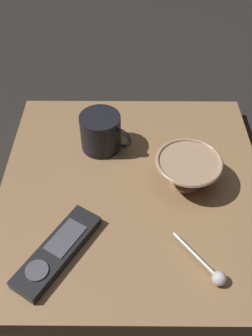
{
  "coord_description": "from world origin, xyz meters",
  "views": [
    {
      "loc": [
        -0.5,
        0.01,
        0.62
      ],
      "look_at": [
        0.03,
        0.01,
        0.06
      ],
      "focal_mm": 40.01,
      "sensor_mm": 36.0,
      "label": 1
    }
  ],
  "objects_px": {
    "cereal_bowl": "(188,170)",
    "coffee_mug": "(101,132)",
    "tv_remote_near": "(58,251)",
    "teaspoon": "(214,273)"
  },
  "relations": [
    {
      "from": "teaspoon",
      "to": "tv_remote_near",
      "type": "distance_m",
      "value": 0.27
    },
    {
      "from": "cereal_bowl",
      "to": "tv_remote_near",
      "type": "height_order",
      "value": "cereal_bowl"
    },
    {
      "from": "cereal_bowl",
      "to": "coffee_mug",
      "type": "bearing_deg",
      "value": 59.01
    },
    {
      "from": "tv_remote_near",
      "to": "coffee_mug",
      "type": "bearing_deg",
      "value": -12.97
    },
    {
      "from": "coffee_mug",
      "to": "tv_remote_near",
      "type": "distance_m",
      "value": 0.28
    },
    {
      "from": "coffee_mug",
      "to": "teaspoon",
      "type": "height_order",
      "value": "coffee_mug"
    },
    {
      "from": "cereal_bowl",
      "to": "coffee_mug",
      "type": "relative_size",
      "value": 1.18
    },
    {
      "from": "coffee_mug",
      "to": "teaspoon",
      "type": "distance_m",
      "value": 0.37
    },
    {
      "from": "teaspoon",
      "to": "tv_remote_near",
      "type": "height_order",
      "value": "teaspoon"
    },
    {
      "from": "tv_remote_near",
      "to": "cereal_bowl",
      "type": "bearing_deg",
      "value": -55.0
    }
  ]
}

